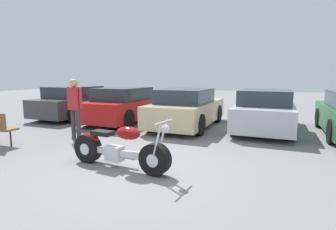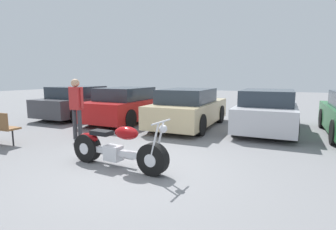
% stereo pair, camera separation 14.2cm
% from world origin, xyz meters
% --- Properties ---
extents(ground_plane, '(60.00, 60.00, 0.00)m').
position_xyz_m(ground_plane, '(0.00, 0.00, 0.00)').
color(ground_plane, slate).
extents(motorcycle, '(2.26, 0.65, 1.03)m').
position_xyz_m(motorcycle, '(-0.48, -0.01, 0.39)').
color(motorcycle, black).
rests_on(motorcycle, ground_plane).
extents(parked_car_dark_grey, '(1.86, 4.17, 1.38)m').
position_xyz_m(parked_car_dark_grey, '(-5.85, 4.89, 0.66)').
color(parked_car_dark_grey, '#3D3D42').
rests_on(parked_car_dark_grey, ground_plane).
extents(parked_car_red, '(1.86, 4.17, 1.38)m').
position_xyz_m(parked_car_red, '(-3.24, 4.72, 0.66)').
color(parked_car_red, red).
rests_on(parked_car_red, ground_plane).
extents(parked_car_champagne, '(1.86, 4.17, 1.38)m').
position_xyz_m(parked_car_champagne, '(-0.62, 4.64, 0.66)').
color(parked_car_champagne, '#C6B284').
rests_on(parked_car_champagne, ground_plane).
extents(parked_car_silver, '(1.86, 4.17, 1.38)m').
position_xyz_m(parked_car_silver, '(2.00, 5.11, 0.66)').
color(parked_car_silver, '#BCBCC1').
rests_on(parked_car_silver, ground_plane).
extents(person_standing, '(0.52, 0.23, 1.74)m').
position_xyz_m(person_standing, '(-2.96, 1.56, 1.04)').
color(person_standing, '#38383D').
rests_on(person_standing, ground_plane).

